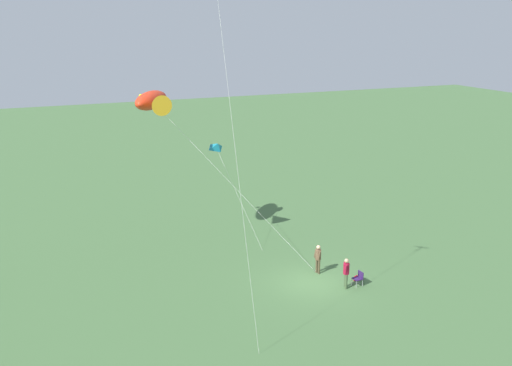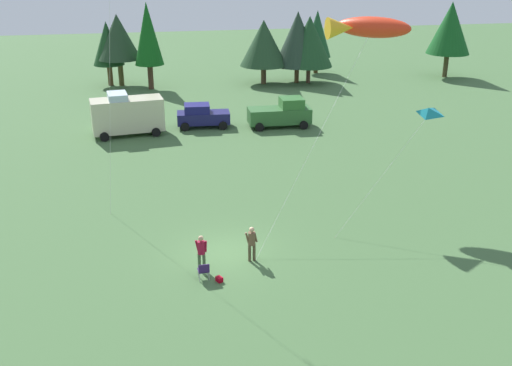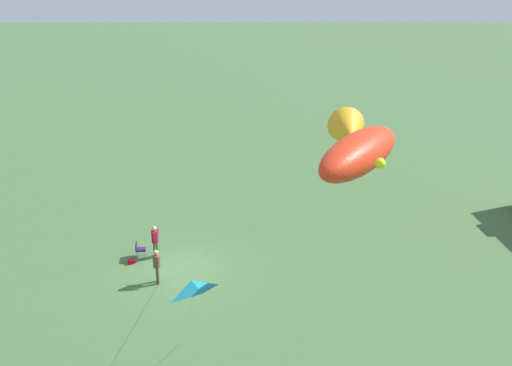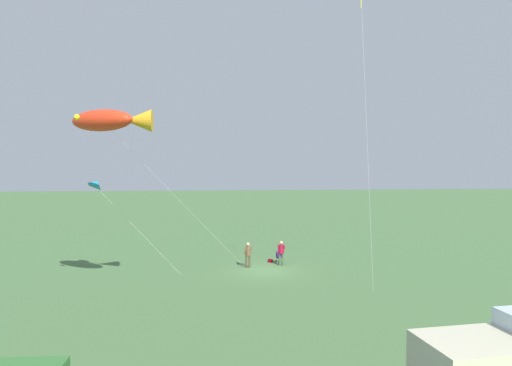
{
  "view_description": "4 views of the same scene",
  "coord_description": "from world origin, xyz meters",
  "px_view_note": "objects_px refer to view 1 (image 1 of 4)",
  "views": [
    {
      "loc": [
        -27.34,
        15.2,
        14.46
      ],
      "look_at": [
        0.99,
        3.03,
        5.96
      ],
      "focal_mm": 42.0,
      "sensor_mm": 36.0,
      "label": 1
    },
    {
      "loc": [
        -3.29,
        -25.25,
        13.76
      ],
      "look_at": [
        1.76,
        1.54,
        2.89
      ],
      "focal_mm": 42.0,
      "sensor_mm": 36.0,
      "label": 2
    },
    {
      "loc": [
        25.15,
        3.54,
        15.54
      ],
      "look_at": [
        1.71,
        3.66,
        5.38
      ],
      "focal_mm": 42.0,
      "sensor_mm": 36.0,
      "label": 3
    },
    {
      "loc": [
        3.48,
        33.13,
        7.69
      ],
      "look_at": [
        0.91,
        3.41,
        6.1
      ],
      "focal_mm": 35.0,
      "sensor_mm": 36.0,
      "label": 4
    }
  ],
  "objects_px": {
    "person_spectator": "(346,271)",
    "kite_delta_teal": "(218,147)",
    "person_kite_flyer": "(318,257)",
    "backpack_on_grass": "(357,278)",
    "kite_large_fish": "(153,101)",
    "folding_chair": "(359,277)"
  },
  "relations": [
    {
      "from": "backpack_on_grass",
      "to": "person_kite_flyer",
      "type": "bearing_deg",
      "value": 42.02
    },
    {
      "from": "person_kite_flyer",
      "to": "backpack_on_grass",
      "type": "relative_size",
      "value": 5.44
    },
    {
      "from": "backpack_on_grass",
      "to": "kite_delta_teal",
      "type": "relative_size",
      "value": 0.05
    },
    {
      "from": "backpack_on_grass",
      "to": "person_spectator",
      "type": "bearing_deg",
      "value": 119.78
    },
    {
      "from": "person_kite_flyer",
      "to": "kite_large_fish",
      "type": "xyz_separation_m",
      "value": [
        7.68,
        7.51,
        8.54
      ]
    },
    {
      "from": "kite_large_fish",
      "to": "backpack_on_grass",
      "type": "bearing_deg",
      "value": -136.07
    },
    {
      "from": "person_kite_flyer",
      "to": "kite_delta_teal",
      "type": "distance_m",
      "value": 11.04
    },
    {
      "from": "person_kite_flyer",
      "to": "kite_large_fish",
      "type": "bearing_deg",
      "value": -52.77
    },
    {
      "from": "person_spectator",
      "to": "kite_large_fish",
      "type": "relative_size",
      "value": 0.17
    },
    {
      "from": "person_kite_flyer",
      "to": "kite_delta_teal",
      "type": "xyz_separation_m",
      "value": [
        9.48,
        2.72,
        4.96
      ]
    },
    {
      "from": "person_kite_flyer",
      "to": "kite_delta_teal",
      "type": "relative_size",
      "value": 0.27
    },
    {
      "from": "person_spectator",
      "to": "backpack_on_grass",
      "type": "bearing_deg",
      "value": -130.62
    },
    {
      "from": "folding_chair",
      "to": "kite_delta_teal",
      "type": "distance_m",
      "value": 13.68
    },
    {
      "from": "person_kite_flyer",
      "to": "kite_delta_teal",
      "type": "height_order",
      "value": "kite_delta_teal"
    },
    {
      "from": "person_kite_flyer",
      "to": "person_spectator",
      "type": "relative_size",
      "value": 1.0
    },
    {
      "from": "person_kite_flyer",
      "to": "person_spectator",
      "type": "xyz_separation_m",
      "value": [
        -2.39,
        -0.44,
        0.0
      ]
    },
    {
      "from": "folding_chair",
      "to": "backpack_on_grass",
      "type": "distance_m",
      "value": 0.8
    },
    {
      "from": "kite_delta_teal",
      "to": "person_spectator",
      "type": "bearing_deg",
      "value": -165.1
    },
    {
      "from": "person_kite_flyer",
      "to": "person_spectator",
      "type": "bearing_deg",
      "value": 93.37
    },
    {
      "from": "person_spectator",
      "to": "backpack_on_grass",
      "type": "relative_size",
      "value": 5.44
    },
    {
      "from": "person_spectator",
      "to": "kite_delta_teal",
      "type": "relative_size",
      "value": 0.27
    },
    {
      "from": "kite_large_fish",
      "to": "person_spectator",
      "type": "bearing_deg",
      "value": -141.7
    }
  ]
}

